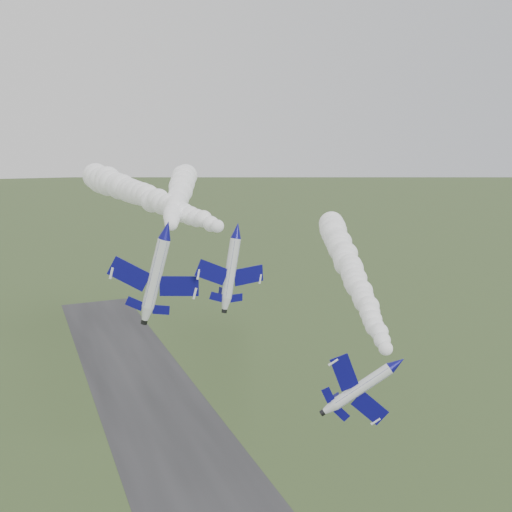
% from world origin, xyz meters
% --- Properties ---
extents(runway, '(24.00, 260.00, 0.04)m').
position_xyz_m(runway, '(0.00, 30.00, 0.02)').
color(runway, '#2A2A2C').
rests_on(runway, ground).
extents(jet_lead, '(6.33, 11.60, 8.12)m').
position_xyz_m(jet_lead, '(14.31, -1.36, 32.74)').
color(jet_lead, white).
extents(smoke_trail_jet_lead, '(31.00, 68.74, 5.92)m').
position_xyz_m(smoke_trail_jet_lead, '(29.76, 33.40, 35.88)').
color(smoke_trail_jet_lead, white).
extents(jet_pair_left, '(11.21, 13.39, 4.20)m').
position_xyz_m(jet_pair_left, '(-8.54, 15.76, 47.61)').
color(jet_pair_left, white).
extents(smoke_trail_jet_pair_left, '(28.37, 65.83, 5.54)m').
position_xyz_m(smoke_trail_jet_pair_left, '(3.25, 51.21, 49.11)').
color(smoke_trail_jet_pair_left, white).
extents(jet_pair_right, '(9.88, 11.90, 3.30)m').
position_xyz_m(jet_pair_right, '(0.42, 14.51, 47.19)').
color(jet_pair_right, white).
extents(smoke_trail_jet_pair_right, '(15.41, 68.97, 5.95)m').
position_xyz_m(smoke_trail_jet_pair_right, '(-4.11, 50.95, 48.96)').
color(smoke_trail_jet_pair_right, white).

